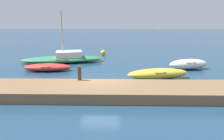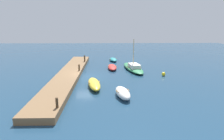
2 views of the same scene
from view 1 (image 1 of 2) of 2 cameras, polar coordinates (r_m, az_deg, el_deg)
name	(u,v)px [view 1 (image 1 of 2)]	position (r m, az deg, el deg)	size (l,w,h in m)	color
ground_plane	(101,85)	(17.18, -2.54, -3.22)	(84.00, 84.00, 0.00)	navy
dock_platform	(98,91)	(15.00, -3.10, -4.62)	(24.17, 2.95, 0.59)	brown
rowboat_yellow	(158,74)	(18.66, 10.04, -0.81)	(4.56, 2.08, 0.76)	gold
rowboat_white	(188,64)	(22.12, 16.40, 1.26)	(3.40, 1.82, 0.84)	white
sailboat_green	(63,58)	(24.25, -10.61, 2.55)	(7.72, 3.35, 4.70)	#2D7A4C
rowboat_red	(47,67)	(21.37, -14.05, 0.62)	(3.88, 1.56, 0.58)	#B72D28
mooring_post_mid_west	(79,73)	(16.10, -7.17, -0.69)	(0.22, 0.22, 0.87)	#47331E
marker_buoy	(103,53)	(27.45, -1.97, 3.85)	(0.52, 0.52, 0.52)	yellow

